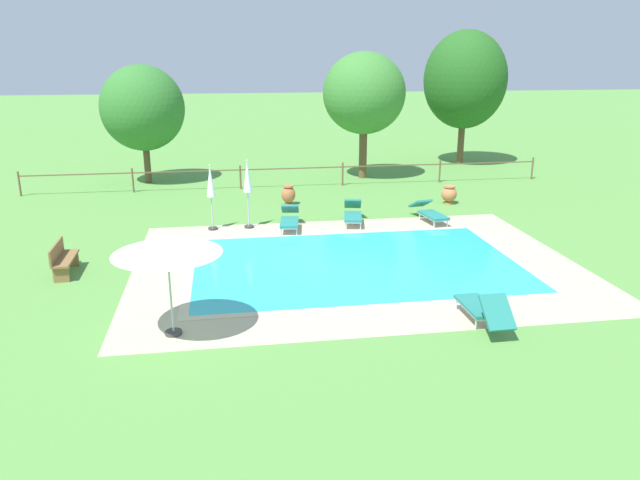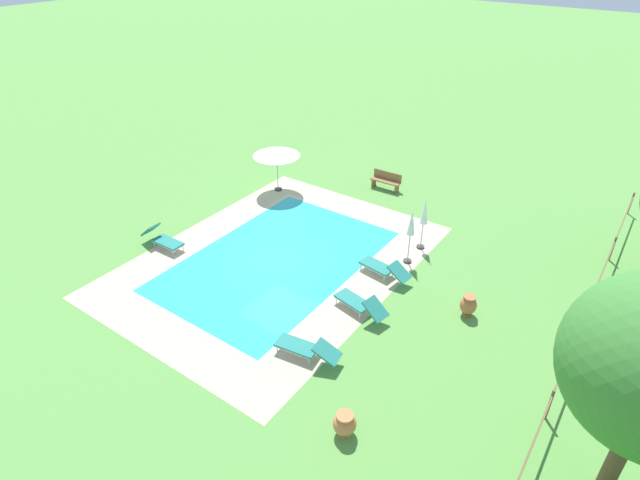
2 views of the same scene
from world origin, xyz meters
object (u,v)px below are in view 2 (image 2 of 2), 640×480
at_px(wooden_bench_lawn_side, 386,180).
at_px(terracotta_urn_by_tree, 468,305).
at_px(patio_umbrella_closed_row_west, 424,215).
at_px(patio_umbrella_closed_row_mid_west, 411,226).
at_px(sun_lounger_north_near_steps, 305,348).
at_px(terracotta_urn_near_fence, 345,424).
at_px(patio_umbrella_open_foreground, 276,152).
at_px(sun_lounger_north_end, 359,303).
at_px(sun_lounger_north_far, 383,268).
at_px(sun_lounger_north_mid, 163,239).

height_order(wooden_bench_lawn_side, terracotta_urn_by_tree, wooden_bench_lawn_side).
xyz_separation_m(patio_umbrella_closed_row_west, patio_umbrella_closed_row_mid_west, (1.23, 0.04, 0.10)).
distance_m(sun_lounger_north_near_steps, terracotta_urn_near_fence, 2.98).
bearing_deg(terracotta_urn_near_fence, sun_lounger_north_near_steps, -123.74).
bearing_deg(patio_umbrella_open_foreground, terracotta_urn_by_tree, 71.81).
distance_m(sun_lounger_north_end, patio_umbrella_closed_row_mid_west, 3.87).
distance_m(patio_umbrella_closed_row_mid_west, wooden_bench_lawn_side, 6.54).
xyz_separation_m(sun_lounger_north_end, wooden_bench_lawn_side, (-8.83, -3.87, 0.10)).
bearing_deg(sun_lounger_north_far, patio_umbrella_closed_row_mid_west, 166.53).
distance_m(sun_lounger_north_end, patio_umbrella_open_foreground, 10.02).
bearing_deg(sun_lounger_north_far, sun_lounger_north_near_steps, 1.54).
distance_m(sun_lounger_north_mid, sun_lounger_north_far, 8.95).
bearing_deg(sun_lounger_north_near_steps, sun_lounger_north_mid, -101.14).
xyz_separation_m(sun_lounger_north_near_steps, patio_umbrella_closed_row_west, (-7.63, 0.16, 1.17)).
bearing_deg(sun_lounger_north_mid, patio_umbrella_closed_row_mid_west, 118.81).
bearing_deg(wooden_bench_lawn_side, sun_lounger_north_near_steps, 17.48).
xyz_separation_m(sun_lounger_north_mid, patio_umbrella_closed_row_mid_west, (-4.74, 8.62, 1.25)).
height_order(patio_umbrella_open_foreground, patio_umbrella_closed_row_west, patio_umbrella_open_foreground).
bearing_deg(patio_umbrella_closed_row_mid_west, sun_lounger_north_mid, -61.19).
distance_m(sun_lounger_north_near_steps, terracotta_urn_by_tree, 5.73).
relative_size(sun_lounger_north_end, terracotta_urn_by_tree, 2.70).
distance_m(sun_lounger_north_far, wooden_bench_lawn_side, 7.43).
relative_size(terracotta_urn_near_fence, terracotta_urn_by_tree, 0.93).
bearing_deg(sun_lounger_north_near_steps, sun_lounger_north_far, -178.46).
bearing_deg(patio_umbrella_closed_row_west, patio_umbrella_open_foreground, -95.27).
distance_m(sun_lounger_north_mid, patio_umbrella_open_foreground, 6.93).
bearing_deg(terracotta_urn_by_tree, sun_lounger_north_near_steps, -34.91).
xyz_separation_m(wooden_bench_lawn_side, terracotta_urn_by_tree, (6.87, 6.92, -0.05)).
distance_m(sun_lounger_north_mid, terracotta_urn_by_tree, 12.09).
distance_m(wooden_bench_lawn_side, terracotta_urn_near_fence, 14.57).
height_order(sun_lounger_north_near_steps, sun_lounger_north_end, sun_lounger_north_end).
relative_size(sun_lounger_north_mid, patio_umbrella_closed_row_west, 0.88).
xyz_separation_m(sun_lounger_north_near_steps, terracotta_urn_by_tree, (-4.70, 3.28, 0.07)).
height_order(sun_lounger_north_near_steps, patio_umbrella_closed_row_mid_west, patio_umbrella_closed_row_mid_west).
distance_m(sun_lounger_north_near_steps, sun_lounger_north_mid, 8.59).
bearing_deg(sun_lounger_north_near_steps, patio_umbrella_closed_row_west, 178.82).
height_order(patio_umbrella_closed_row_west, terracotta_urn_near_fence, patio_umbrella_closed_row_west).
bearing_deg(terracotta_urn_by_tree, sun_lounger_north_mid, -75.44).
relative_size(sun_lounger_north_far, terracotta_urn_by_tree, 2.70).
height_order(sun_lounger_north_near_steps, terracotta_urn_by_tree, terracotta_urn_by_tree).
distance_m(sun_lounger_north_mid, terracotta_urn_near_fence, 11.39).
height_order(patio_umbrella_closed_row_west, patio_umbrella_closed_row_mid_west, patio_umbrella_closed_row_mid_west).
relative_size(sun_lounger_north_near_steps, patio_umbrella_closed_row_west, 0.95).
bearing_deg(patio_umbrella_closed_row_mid_west, sun_lounger_north_near_steps, -1.73).
xyz_separation_m(patio_umbrella_open_foreground, patio_umbrella_closed_row_west, (0.74, 8.06, -0.48)).
distance_m(sun_lounger_north_near_steps, sun_lounger_north_far, 5.03).
xyz_separation_m(patio_umbrella_closed_row_west, terracotta_urn_by_tree, (2.93, 3.12, -1.10)).
height_order(patio_umbrella_closed_row_mid_west, terracotta_urn_near_fence, patio_umbrella_closed_row_mid_west).
height_order(sun_lounger_north_mid, patio_umbrella_closed_row_west, patio_umbrella_closed_row_west).
height_order(patio_umbrella_closed_row_mid_west, wooden_bench_lawn_side, patio_umbrella_closed_row_mid_west).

